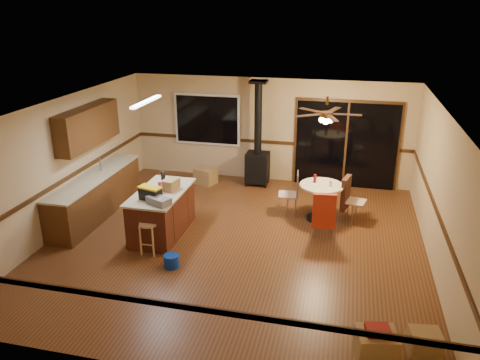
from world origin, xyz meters
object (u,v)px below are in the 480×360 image
(chair_near, at_px, (324,211))
(box_under_window, at_px, (206,176))
(chair_right, at_px, (347,193))
(bar_stool, at_px, (149,238))
(wood_stove, at_px, (258,157))
(box_corner_a, at_px, (376,345))
(blue_bucket, at_px, (171,261))
(dining_table, at_px, (321,196))
(kitchen_island, at_px, (162,212))
(box_corner_b, at_px, (425,343))
(chair_left, at_px, (293,189))
(toolbox_grey, at_px, (159,201))
(toolbox_black, at_px, (150,194))

(chair_near, relative_size, box_under_window, 1.40)
(chair_right, bearing_deg, bar_stool, -146.88)
(wood_stove, xyz_separation_m, box_corner_a, (2.68, -5.69, -0.54))
(blue_bucket, relative_size, chair_right, 0.39)
(wood_stove, distance_m, dining_table, 2.38)
(blue_bucket, bearing_deg, kitchen_island, 118.45)
(box_corner_a, relative_size, box_corner_b, 1.27)
(bar_stool, xyz_separation_m, chair_left, (2.32, 2.26, 0.29))
(toolbox_grey, distance_m, chair_right, 3.90)
(box_under_window, xyz_separation_m, box_corner_a, (3.97, -5.46, -0.01))
(chair_near, distance_m, box_under_window, 3.89)
(wood_stove, distance_m, chair_left, 1.91)
(kitchen_island, height_order, chair_left, chair_left)
(wood_stove, xyz_separation_m, toolbox_grey, (-1.09, -3.64, 0.24))
(kitchen_island, relative_size, box_corner_b, 4.24)
(kitchen_island, relative_size, box_under_window, 3.37)
(wood_stove, relative_size, box_corner_a, 5.02)
(dining_table, relative_size, chair_left, 1.77)
(wood_stove, height_order, chair_near, wood_stove)
(kitchen_island, height_order, toolbox_black, toolbox_black)
(wood_stove, bearing_deg, box_corner_b, -58.86)
(bar_stool, xyz_separation_m, chair_right, (3.44, 2.24, 0.30))
(chair_near, xyz_separation_m, box_under_window, (-3.08, 2.33, -0.40))
(bar_stool, xyz_separation_m, box_corner_b, (4.54, -1.63, -0.14))
(chair_near, bearing_deg, chair_left, 125.56)
(toolbox_grey, distance_m, dining_table, 3.42)
(toolbox_grey, bearing_deg, chair_right, 31.93)
(box_under_window, relative_size, box_corner_a, 0.99)
(wood_stove, xyz_separation_m, toolbox_black, (-1.32, -3.47, 0.28))
(chair_left, bearing_deg, wood_stove, 124.70)
(toolbox_grey, xyz_separation_m, box_corner_a, (3.77, -2.05, -0.78))
(box_under_window, bearing_deg, box_corner_b, -48.75)
(box_corner_a, bearing_deg, toolbox_grey, 151.41)
(wood_stove, distance_m, chair_right, 2.72)
(kitchen_island, height_order, blue_bucket, kitchen_island)
(blue_bucket, bearing_deg, toolbox_black, 131.37)
(box_corner_b, bearing_deg, box_corner_a, -159.72)
(bar_stool, xyz_separation_m, box_corner_a, (3.92, -1.86, -0.11))
(dining_table, xyz_separation_m, chair_near, (0.12, -0.88, 0.07))
(dining_table, height_order, box_corner_a, dining_table)
(chair_right, bearing_deg, blue_bucket, -137.74)
(toolbox_grey, height_order, box_under_window, toolbox_grey)
(chair_near, relative_size, chair_right, 1.00)
(toolbox_black, xyz_separation_m, chair_left, (2.41, 1.90, -0.42))
(box_under_window, height_order, box_corner_a, box_under_window)
(toolbox_black, distance_m, box_corner_a, 4.65)
(box_corner_a, bearing_deg, blue_bucket, 156.07)
(bar_stool, relative_size, chair_left, 1.17)
(kitchen_island, xyz_separation_m, toolbox_black, (-0.02, -0.42, 0.56))
(chair_left, height_order, box_under_window, chair_left)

